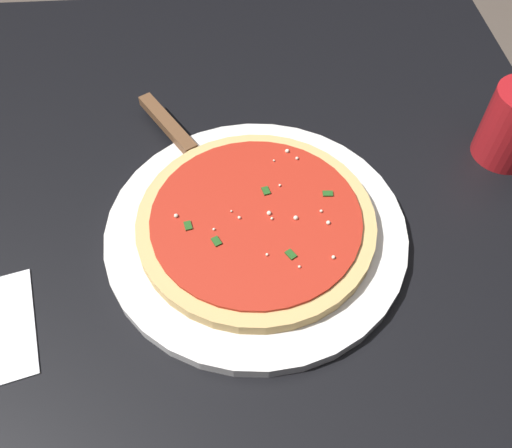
{
  "coord_description": "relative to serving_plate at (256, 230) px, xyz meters",
  "views": [
    {
      "loc": [
        0.4,
        -0.01,
        1.26
      ],
      "look_at": [
        0.04,
        0.02,
        0.77
      ],
      "focal_mm": 36.68,
      "sensor_mm": 36.0,
      "label": 1
    }
  ],
  "objects": [
    {
      "name": "serving_plate",
      "position": [
        0.0,
        0.0,
        0.0
      ],
      "size": [
        0.36,
        0.36,
        0.02
      ],
      "primitive_type": "cylinder",
      "color": "white",
      "rests_on": "restaurant_table"
    },
    {
      "name": "pizza_server",
      "position": [
        -0.14,
        -0.09,
        0.01
      ],
      "size": [
        0.21,
        0.15,
        0.01
      ],
      "color": "silver",
      "rests_on": "serving_plate"
    },
    {
      "name": "ground_plane",
      "position": [
        -0.04,
        -0.02,
        -0.76
      ],
      "size": [
        5.0,
        5.0,
        0.0
      ],
      "primitive_type": "plane",
      "color": "brown"
    },
    {
      "name": "restaurant_table",
      "position": [
        -0.04,
        -0.02,
        -0.14
      ],
      "size": [
        1.02,
        0.89,
        0.75
      ],
      "color": "black",
      "rests_on": "ground_plane"
    },
    {
      "name": "pizza",
      "position": [
        -0.0,
        0.0,
        0.02
      ],
      "size": [
        0.28,
        0.28,
        0.02
      ],
      "color": "#DBB26B",
      "rests_on": "serving_plate"
    }
  ]
}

